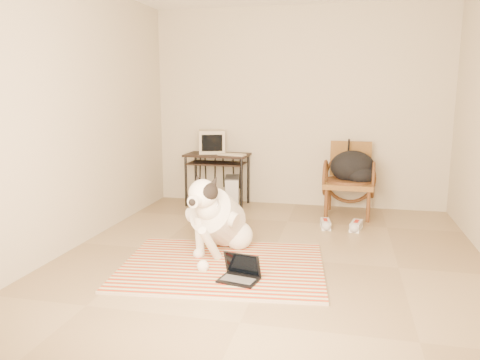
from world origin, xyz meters
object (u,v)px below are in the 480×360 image
(dog, at_px, (218,220))
(pc_tower, at_px, (232,192))
(crt_monitor, at_px, (212,142))
(backpack, at_px, (354,168))
(laptop, at_px, (240,273))
(rattan_chair, at_px, (349,179))
(computer_desk, at_px, (217,161))

(dog, xyz_separation_m, pc_tower, (-0.33, 1.90, -0.13))
(crt_monitor, distance_m, backpack, 1.98)
(laptop, height_order, crt_monitor, crt_monitor)
(laptop, xyz_separation_m, backpack, (0.93, 2.42, 0.54))
(dog, distance_m, rattan_chair, 2.20)
(pc_tower, distance_m, backpack, 1.68)
(crt_monitor, relative_size, backpack, 0.80)
(laptop, relative_size, rattan_chair, 0.38)
(pc_tower, distance_m, rattan_chair, 1.59)
(laptop, distance_m, backpack, 2.65)
(computer_desk, distance_m, pc_tower, 0.47)
(dog, xyz_separation_m, backpack, (1.30, 1.77, 0.28))
(dog, relative_size, pc_tower, 2.51)
(backpack, bearing_deg, rattan_chair, 144.03)
(backpack, bearing_deg, laptop, -110.92)
(pc_tower, bearing_deg, crt_monitor, 159.23)
(dog, height_order, rattan_chair, rattan_chair)
(computer_desk, height_order, pc_tower, computer_desk)
(dog, relative_size, computer_desk, 1.35)
(rattan_chair, bearing_deg, pc_tower, 176.47)
(crt_monitor, relative_size, rattan_chair, 0.48)
(laptop, height_order, computer_desk, computer_desk)
(pc_tower, height_order, backpack, backpack)
(dog, relative_size, backpack, 2.13)
(dog, height_order, backpack, dog)
(dog, bearing_deg, crt_monitor, 107.78)
(dog, relative_size, rattan_chair, 1.27)
(computer_desk, bearing_deg, backpack, -5.38)
(pc_tower, bearing_deg, rattan_chair, -3.53)
(computer_desk, relative_size, backpack, 1.58)
(computer_desk, bearing_deg, pc_tower, -9.87)
(rattan_chair, bearing_deg, dog, -124.58)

